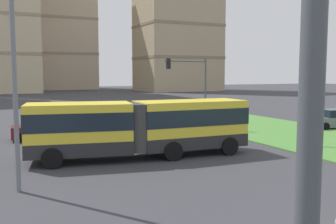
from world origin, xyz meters
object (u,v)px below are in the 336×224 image
streetlight_left (14,60)px  streetlight_median (322,61)px  car_maroon_sedan (45,128)px  articulated_bus (141,127)px  apartment_tower_centre (55,21)px  car_grey_wagon (333,119)px  traffic_light_far_right (192,81)px  apartment_tower_eastcentre (177,12)px

streetlight_left → streetlight_median: 17.28m
car_maroon_sedan → streetlight_median: bearing=-34.6°
articulated_bus → apartment_tower_centre: (10.58, 96.96, 17.90)m
car_grey_wagon → streetlight_left: streetlight_left is taller
articulated_bus → traffic_light_far_right: traffic_light_far_right is taller
car_maroon_sedan → streetlight_median: streetlight_median is taller
car_grey_wagon → apartment_tower_eastcentre: apartment_tower_eastcentre is taller
traffic_light_far_right → apartment_tower_centre: (3.32, 89.23, 15.64)m
articulated_bus → car_maroon_sedan: (-3.95, 8.21, -0.90)m
streetlight_median → apartment_tower_centre: (-0.20, 98.93, 14.30)m
car_grey_wagon → articulated_bus: bearing=-168.6°
articulated_bus → car_grey_wagon: size_ratio=2.64×
car_maroon_sedan → apartment_tower_centre: bearing=80.7°
streetlight_median → traffic_light_far_right: bearing=109.9°
articulated_bus → traffic_light_far_right: bearing=46.8°
car_grey_wagon → car_maroon_sedan: 22.72m
car_grey_wagon → traffic_light_far_right: 12.18m
articulated_bus → apartment_tower_centre: 99.16m
articulated_bus → car_grey_wagon: bearing=11.4°
car_maroon_sedan → streetlight_left: (-2.46, -11.92, 4.23)m
streetlight_left → streetlight_median: size_ratio=0.95×
apartment_tower_eastcentre → traffic_light_far_right: bearing=-115.3°
streetlight_median → apartment_tower_centre: bearing=90.1°
articulated_bus → streetlight_median: 11.54m
car_maroon_sedan → car_grey_wagon: bearing=-11.4°
traffic_light_far_right → streetlight_median: streetlight_median is taller
apartment_tower_centre → streetlight_left: bearing=-99.6°
traffic_light_far_right → streetlight_left: (-13.68, -11.45, 1.08)m
car_maroon_sedan → streetlight_median: (14.73, -10.18, 4.49)m
apartment_tower_centre → articulated_bus: bearing=-96.2°
car_grey_wagon → car_maroon_sedan: bearing=168.6°
articulated_bus → apartment_tower_eastcentre: (38.40, 73.61, 19.10)m
traffic_light_far_right → streetlight_left: bearing=-140.1°
car_maroon_sedan → apartment_tower_centre: (14.53, 88.75, 18.80)m
articulated_bus → apartment_tower_eastcentre: bearing=62.5°
articulated_bus → streetlight_left: bearing=-149.9°
articulated_bus → apartment_tower_eastcentre: size_ratio=0.29×
apartment_tower_eastcentre → car_maroon_sedan: bearing=-122.9°
traffic_light_far_right → apartment_tower_centre: apartment_tower_centre is taller
apartment_tower_centre → apartment_tower_eastcentre: bearing=-40.0°
traffic_light_far_right → apartment_tower_eastcentre: 74.79m
articulated_bus → car_maroon_sedan: bearing=115.7°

